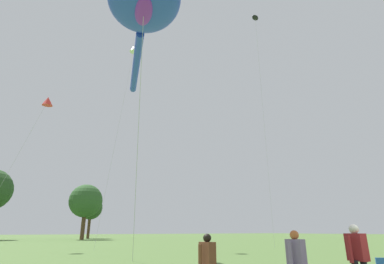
{
  "coord_description": "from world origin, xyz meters",
  "views": [
    {
      "loc": [
        -8.38,
        -3.31,
        1.56
      ],
      "look_at": [
        -1.22,
        8.13,
        6.01
      ],
      "focal_mm": 28.11,
      "sensor_mm": 36.0,
      "label": 1
    }
  ],
  "objects_px": {
    "tree_broad_distant": "(91,208)",
    "small_kite_streamer_purple": "(256,22)",
    "big_show_kite": "(144,8)",
    "tree_pine_center": "(86,201)",
    "person_tall_center": "(208,262)",
    "person_brown_coat": "(358,255)",
    "small_kite_tiny_distant": "(134,49)",
    "small_kite_bird_shape": "(48,101)",
    "person_grey_haired_man": "(297,260)"
  },
  "relations": [
    {
      "from": "person_grey_haired_man",
      "to": "tree_broad_distant",
      "type": "xyz_separation_m",
      "value": [
        10.92,
        63.68,
        5.37
      ]
    },
    {
      "from": "person_grey_haired_man",
      "to": "person_brown_coat",
      "type": "bearing_deg",
      "value": -120.25
    },
    {
      "from": "tree_pine_center",
      "to": "big_show_kite",
      "type": "bearing_deg",
      "value": -100.87
    },
    {
      "from": "small_kite_tiny_distant",
      "to": "small_kite_streamer_purple",
      "type": "bearing_deg",
      "value": -170.19
    },
    {
      "from": "person_brown_coat",
      "to": "person_tall_center",
      "type": "relative_size",
      "value": 1.15
    },
    {
      "from": "person_brown_coat",
      "to": "person_tall_center",
      "type": "distance_m",
      "value": 3.66
    },
    {
      "from": "big_show_kite",
      "to": "person_brown_coat",
      "type": "distance_m",
      "value": 13.89
    },
    {
      "from": "person_grey_haired_man",
      "to": "small_kite_tiny_distant",
      "type": "distance_m",
      "value": 33.4
    },
    {
      "from": "person_grey_haired_man",
      "to": "tree_broad_distant",
      "type": "relative_size",
      "value": 0.18
    },
    {
      "from": "big_show_kite",
      "to": "tree_broad_distant",
      "type": "bearing_deg",
      "value": -174.11
    },
    {
      "from": "big_show_kite",
      "to": "tree_broad_distant",
      "type": "height_order",
      "value": "big_show_kite"
    },
    {
      "from": "person_brown_coat",
      "to": "small_kite_tiny_distant",
      "type": "xyz_separation_m",
      "value": [
        3.07,
        25.74,
        21.39
      ]
    },
    {
      "from": "small_kite_streamer_purple",
      "to": "tree_broad_distant",
      "type": "distance_m",
      "value": 51.84
    },
    {
      "from": "person_tall_center",
      "to": "tree_broad_distant",
      "type": "height_order",
      "value": "tree_broad_distant"
    },
    {
      "from": "person_grey_haired_man",
      "to": "person_tall_center",
      "type": "bearing_deg",
      "value": 44.06
    },
    {
      "from": "person_grey_haired_man",
      "to": "small_kite_tiny_distant",
      "type": "relative_size",
      "value": 0.07
    },
    {
      "from": "big_show_kite",
      "to": "small_kite_streamer_purple",
      "type": "relative_size",
      "value": 0.53
    },
    {
      "from": "small_kite_bird_shape",
      "to": "small_kite_tiny_distant",
      "type": "height_order",
      "value": "small_kite_tiny_distant"
    },
    {
      "from": "person_tall_center",
      "to": "person_brown_coat",
      "type": "bearing_deg",
      "value": -125.69
    },
    {
      "from": "small_kite_tiny_distant",
      "to": "small_kite_streamer_purple",
      "type": "height_order",
      "value": "small_kite_streamer_purple"
    },
    {
      "from": "big_show_kite",
      "to": "small_kite_tiny_distant",
      "type": "relative_size",
      "value": 0.57
    },
    {
      "from": "person_brown_coat",
      "to": "small_kite_streamer_purple",
      "type": "bearing_deg",
      "value": -36.46
    },
    {
      "from": "small_kite_streamer_purple",
      "to": "small_kite_tiny_distant",
      "type": "bearing_deg",
      "value": -66.17
    },
    {
      "from": "person_brown_coat",
      "to": "tree_pine_center",
      "type": "height_order",
      "value": "tree_pine_center"
    },
    {
      "from": "small_kite_bird_shape",
      "to": "tree_broad_distant",
      "type": "height_order",
      "value": "small_kite_bird_shape"
    },
    {
      "from": "small_kite_streamer_purple",
      "to": "tree_broad_distant",
      "type": "bearing_deg",
      "value": -107.93
    },
    {
      "from": "small_kite_bird_shape",
      "to": "small_kite_streamer_purple",
      "type": "distance_m",
      "value": 24.18
    },
    {
      "from": "big_show_kite",
      "to": "small_kite_streamer_purple",
      "type": "xyz_separation_m",
      "value": [
        16.68,
        8.38,
        11.82
      ]
    },
    {
      "from": "person_grey_haired_man",
      "to": "person_brown_coat",
      "type": "relative_size",
      "value": 0.92
    },
    {
      "from": "big_show_kite",
      "to": "person_brown_coat",
      "type": "relative_size",
      "value": 7.59
    },
    {
      "from": "big_show_kite",
      "to": "tree_pine_center",
      "type": "distance_m",
      "value": 50.01
    },
    {
      "from": "tree_broad_distant",
      "to": "tree_pine_center",
      "type": "bearing_deg",
      "value": -110.82
    },
    {
      "from": "person_tall_center",
      "to": "small_kite_bird_shape",
      "type": "relative_size",
      "value": 0.1
    },
    {
      "from": "person_grey_haired_man",
      "to": "small_kite_streamer_purple",
      "type": "relative_size",
      "value": 0.06
    },
    {
      "from": "person_brown_coat",
      "to": "big_show_kite",
      "type": "bearing_deg",
      "value": 26.58
    },
    {
      "from": "person_brown_coat",
      "to": "small_kite_bird_shape",
      "type": "bearing_deg",
      "value": 15.14
    },
    {
      "from": "person_brown_coat",
      "to": "tree_broad_distant",
      "type": "distance_m",
      "value": 65.15
    },
    {
      "from": "person_tall_center",
      "to": "tree_pine_center",
      "type": "height_order",
      "value": "tree_pine_center"
    },
    {
      "from": "person_tall_center",
      "to": "tree_broad_distant",
      "type": "bearing_deg",
      "value": -17.38
    },
    {
      "from": "person_brown_coat",
      "to": "tree_broad_distant",
      "type": "height_order",
      "value": "tree_broad_distant"
    },
    {
      "from": "big_show_kite",
      "to": "tree_pine_center",
      "type": "relative_size",
      "value": 1.29
    },
    {
      "from": "small_kite_tiny_distant",
      "to": "tree_pine_center",
      "type": "xyz_separation_m",
      "value": [
        3.29,
        30.5,
        -15.4
      ]
    },
    {
      "from": "big_show_kite",
      "to": "small_kite_streamer_purple",
      "type": "bearing_deg",
      "value": 134.89
    },
    {
      "from": "small_kite_tiny_distant",
      "to": "tree_broad_distant",
      "type": "bearing_deg",
      "value": -46.32
    },
    {
      "from": "big_show_kite",
      "to": "person_grey_haired_man",
      "type": "height_order",
      "value": "big_show_kite"
    },
    {
      "from": "tree_pine_center",
      "to": "tree_broad_distant",
      "type": "height_order",
      "value": "tree_pine_center"
    },
    {
      "from": "person_tall_center",
      "to": "small_kite_streamer_purple",
      "type": "bearing_deg",
      "value": -56.29
    },
    {
      "from": "small_kite_tiny_distant",
      "to": "small_kite_bird_shape",
      "type": "bearing_deg",
      "value": 43.02
    },
    {
      "from": "small_kite_tiny_distant",
      "to": "person_grey_haired_man",
      "type": "bearing_deg",
      "value": 132.68
    },
    {
      "from": "tree_broad_distant",
      "to": "small_kite_streamer_purple",
      "type": "bearing_deg",
      "value": -84.98
    }
  ]
}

